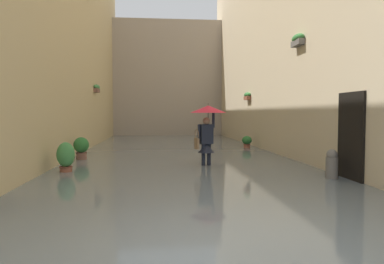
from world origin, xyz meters
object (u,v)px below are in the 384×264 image
potted_plant_mid_left (247,142)px  person_wading (207,122)px  potted_plant_near_right (81,148)px  mooring_bollard (332,167)px  potted_plant_mid_right (66,157)px

potted_plant_mid_left → person_wading: bearing=64.1°
person_wading → potted_plant_near_right: (4.04, -1.76, -0.91)m
potted_plant_near_right → person_wading: bearing=156.4°
mooring_bollard → potted_plant_mid_right: bearing=-13.9°
person_wading → potted_plant_near_right: size_ratio=2.26×
potted_plant_mid_right → mooring_bollard: (-6.60, 1.64, -0.10)m
person_wading → potted_plant_mid_left: (-2.55, -5.25, -1.04)m
potted_plant_mid_right → potted_plant_near_right: bearing=-87.5°
potted_plant_near_right → potted_plant_mid_right: 2.59m
person_wading → potted_plant_mid_right: (3.93, 0.82, -0.91)m
potted_plant_near_right → mooring_bollard: potted_plant_near_right is taller
person_wading → mooring_bollard: 3.77m
person_wading → potted_plant_mid_right: bearing=11.8°
potted_plant_near_right → potted_plant_mid_left: 7.46m
potted_plant_mid_right → potted_plant_mid_left: 8.89m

